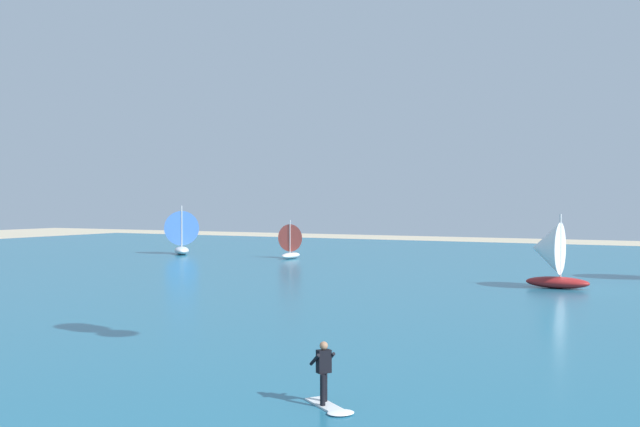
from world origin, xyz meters
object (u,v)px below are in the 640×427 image
at_px(sailboat_anchored_offshore, 181,232).
at_px(sailboat_mid_left, 548,254).
at_px(kitesurfer, 327,384).
at_px(sailboat_far_left, 293,241).

height_order(sailboat_anchored_offshore, sailboat_mid_left, sailboat_anchored_offshore).
relative_size(kitesurfer, sailboat_anchored_offshore, 0.39).
distance_m(kitesurfer, sailboat_anchored_offshore, 59.25).
xyz_separation_m(kitesurfer, sailboat_far_left, (-26.44, 44.18, 1.05)).
bearing_deg(sailboat_far_left, kitesurfer, -59.10).
bearing_deg(sailboat_anchored_offshore, kitesurfer, -48.20).
xyz_separation_m(kitesurfer, sailboat_anchored_offshore, (-39.47, 44.15, 1.64)).
xyz_separation_m(sailboat_mid_left, sailboat_far_left, (-26.02, 13.72, -0.44)).
relative_size(sailboat_anchored_offshore, sailboat_far_left, 1.36).
bearing_deg(sailboat_far_left, sailboat_anchored_offshore, -179.85).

